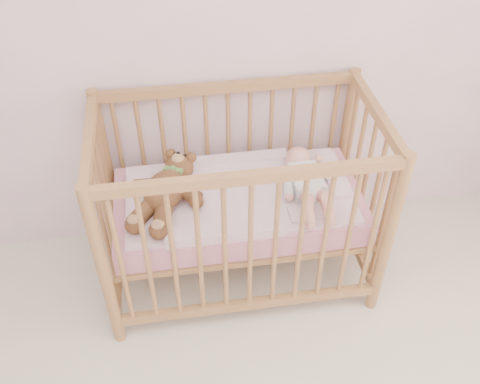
{
  "coord_description": "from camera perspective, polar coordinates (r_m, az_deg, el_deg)",
  "views": [
    {
      "loc": [
        -0.13,
        -0.34,
        2.31
      ],
      "look_at": [
        0.16,
        1.55,
        0.62
      ],
      "focal_mm": 40.0,
      "sensor_mm": 36.0,
      "label": 1
    }
  ],
  "objects": [
    {
      "name": "teddy_bear",
      "position": [
        2.54,
        -8.06,
        0.05
      ],
      "size": [
        0.6,
        0.68,
        0.16
      ],
      "primitive_type": null,
      "rotation": [
        0.0,
        0.0,
        -0.43
      ],
      "color": "brown",
      "rests_on": "blanket"
    },
    {
      "name": "blanket",
      "position": [
        2.63,
        -0.17,
        -0.26
      ],
      "size": [
        1.1,
        0.58,
        0.06
      ],
      "primitive_type": null,
      "color": "pink",
      "rests_on": "mattress"
    },
    {
      "name": "crib",
      "position": [
        2.67,
        -0.16,
        -1.22
      ],
      "size": [
        1.36,
        0.76,
        1.0
      ],
      "primitive_type": null,
      "color": "tan",
      "rests_on": "floor"
    },
    {
      "name": "baby",
      "position": [
        2.63,
        7.08,
        1.41
      ],
      "size": [
        0.27,
        0.56,
        0.14
      ],
      "primitive_type": null,
      "rotation": [
        0.0,
        0.0,
        0.01
      ],
      "color": "white",
      "rests_on": "blanket"
    },
    {
      "name": "wall_back",
      "position": [
        2.53,
        -5.51,
        18.99
      ],
      "size": [
        4.0,
        0.02,
        2.7
      ],
      "primitive_type": "cube",
      "color": "white",
      "rests_on": "floor"
    },
    {
      "name": "mattress",
      "position": [
        2.68,
        -0.16,
        -1.46
      ],
      "size": [
        1.22,
        0.62,
        0.13
      ],
      "primitive_type": "cube",
      "color": "#CB7E8D",
      "rests_on": "crib"
    }
  ]
}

